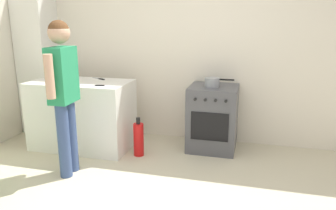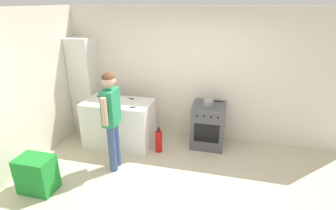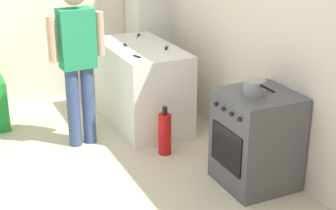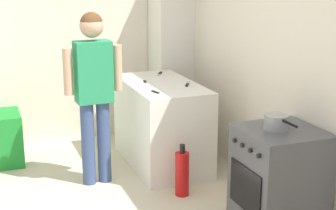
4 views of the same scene
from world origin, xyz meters
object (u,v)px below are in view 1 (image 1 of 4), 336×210
at_px(person, 63,85).
at_px(fire_extinguisher, 139,139).
at_px(oven_left, 213,118).
at_px(knife_bread, 91,86).
at_px(larder_cabinet, 39,66).
at_px(knife_utility, 99,79).
at_px(knife_carving, 73,84).
at_px(knife_paring, 56,78).
at_px(pot, 212,82).

xyz_separation_m(person, fire_extinguisher, (0.58, 0.67, -0.79)).
relative_size(oven_left, knife_bread, 2.44).
bearing_deg(larder_cabinet, knife_utility, -12.56).
distance_m(knife_carving, larder_cabinet, 1.15).
height_order(knife_utility, person, person).
bearing_deg(knife_utility, knife_paring, -171.68).
xyz_separation_m(person, larder_cabinet, (-1.20, 1.25, -0.01)).
bearing_deg(oven_left, fire_extinguisher, -151.22).
bearing_deg(oven_left, knife_paring, -173.81).
bearing_deg(knife_bread, oven_left, 23.03).
distance_m(knife_bread, fire_extinguisher, 0.89).
bearing_deg(larder_cabinet, knife_paring, -33.63).
bearing_deg(person, fire_extinguisher, 49.24).
xyz_separation_m(knife_carving, knife_utility, (0.16, 0.40, 0.00)).
bearing_deg(knife_bread, knife_utility, 105.08).
relative_size(oven_left, knife_paring, 4.38).
bearing_deg(fire_extinguisher, pot, 26.98).
height_order(oven_left, knife_paring, knife_paring).
relative_size(knife_utility, larder_cabinet, 0.12).
distance_m(oven_left, knife_carving, 1.85).
bearing_deg(fire_extinguisher, larder_cabinet, 161.95).
distance_m(person, fire_extinguisher, 1.19).
bearing_deg(knife_bread, knife_carving, 168.23).
distance_m(knife_carving, fire_extinguisher, 1.08).
bearing_deg(knife_paring, larder_cabinet, 146.37).
height_order(pot, knife_paring, pot).
bearing_deg(oven_left, person, -141.55).
xyz_separation_m(knife_paring, fire_extinguisher, (1.28, -0.25, -0.69)).
height_order(pot, knife_bread, pot).
relative_size(knife_paring, knife_carving, 0.59).
bearing_deg(knife_utility, knife_bread, -74.92).
distance_m(pot, fire_extinguisher, 1.18).
bearing_deg(oven_left, knife_carving, -162.21).
bearing_deg(pot, person, -142.30).
bearing_deg(knife_utility, oven_left, 5.35).
relative_size(knife_utility, fire_extinguisher, 0.47).
xyz_separation_m(knife_bread, fire_extinguisher, (0.55, 0.13, -0.69)).
height_order(knife_bread, larder_cabinet, larder_cabinet).
height_order(knife_carving, fire_extinguisher, knife_carving).
distance_m(knife_paring, fire_extinguisher, 1.47).
bearing_deg(knife_paring, fire_extinguisher, -10.87).
bearing_deg(larder_cabinet, pot, -3.16).
bearing_deg(knife_carving, fire_extinguisher, 4.64).
xyz_separation_m(pot, knife_bread, (-1.40, -0.56, -0.01)).
xyz_separation_m(knife_utility, larder_cabinet, (-1.11, 0.25, 0.10)).
bearing_deg(knife_bread, fire_extinguisher, 12.86).
bearing_deg(pot, larder_cabinet, 176.84).
bearing_deg(pot, oven_left, 69.39).
relative_size(pot, knife_paring, 1.90).
bearing_deg(pot, knife_bread, -158.25).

